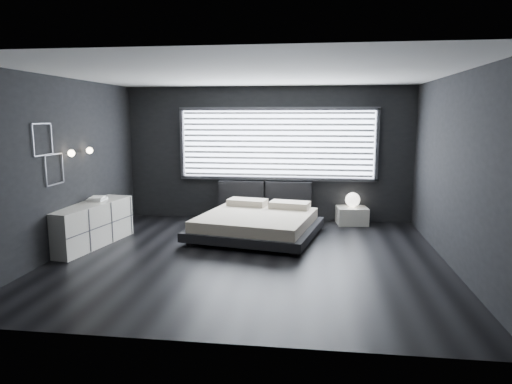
# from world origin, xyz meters

# --- Properties ---
(room) EXTENTS (6.04, 6.00, 2.80)m
(room) POSITION_xyz_m (0.00, 0.00, 1.40)
(room) COLOR black
(room) RESTS_ON ground
(window) EXTENTS (4.14, 0.09, 1.52)m
(window) POSITION_xyz_m (0.20, 2.70, 1.61)
(window) COLOR white
(window) RESTS_ON ground
(headboard) EXTENTS (1.96, 0.16, 0.52)m
(headboard) POSITION_xyz_m (-0.04, 2.64, 0.57)
(headboard) COLOR black
(headboard) RESTS_ON ground
(sconce_near) EXTENTS (0.18, 0.11, 0.11)m
(sconce_near) POSITION_xyz_m (-2.88, 0.05, 1.60)
(sconce_near) COLOR silver
(sconce_near) RESTS_ON ground
(sconce_far) EXTENTS (0.18, 0.11, 0.11)m
(sconce_far) POSITION_xyz_m (-2.88, 0.65, 1.60)
(sconce_far) COLOR silver
(sconce_far) RESTS_ON ground
(wall_art_upper) EXTENTS (0.01, 0.48, 0.48)m
(wall_art_upper) POSITION_xyz_m (-2.98, -0.55, 1.85)
(wall_art_upper) COLOR #47474C
(wall_art_upper) RESTS_ON ground
(wall_art_lower) EXTENTS (0.01, 0.48, 0.48)m
(wall_art_lower) POSITION_xyz_m (-2.98, -0.30, 1.38)
(wall_art_lower) COLOR #47474C
(wall_art_lower) RESTS_ON ground
(bed) EXTENTS (2.48, 2.40, 0.55)m
(bed) POSITION_xyz_m (-0.04, 1.26, 0.26)
(bed) COLOR black
(bed) RESTS_ON ground
(nightstand) EXTENTS (0.66, 0.57, 0.35)m
(nightstand) POSITION_xyz_m (1.77, 2.50, 0.18)
(nightstand) COLOR silver
(nightstand) RESTS_ON ground
(orb_lamp) EXTENTS (0.30, 0.30, 0.30)m
(orb_lamp) POSITION_xyz_m (1.78, 2.54, 0.50)
(orb_lamp) COLOR white
(orb_lamp) RESTS_ON nightstand
(dresser) EXTENTS (0.81, 1.87, 0.72)m
(dresser) POSITION_xyz_m (-2.78, 0.33, 0.36)
(dresser) COLOR silver
(dresser) RESTS_ON ground
(book_stack) EXTENTS (0.28, 0.36, 0.07)m
(book_stack) POSITION_xyz_m (-2.78, 0.63, 0.76)
(book_stack) COLOR white
(book_stack) RESTS_ON dresser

